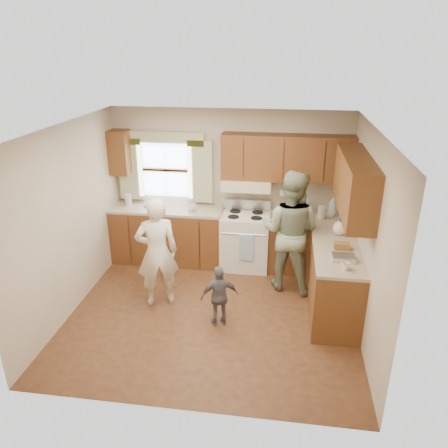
% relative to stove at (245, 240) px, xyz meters
% --- Properties ---
extents(room, '(3.80, 3.80, 3.80)m').
position_rel_stove_xyz_m(room, '(-0.30, -1.44, 0.78)').
color(room, '#482516').
rests_on(room, ground).
extents(kitchen_fixtures, '(3.80, 2.25, 2.15)m').
position_rel_stove_xyz_m(kitchen_fixtures, '(0.31, -0.36, 0.37)').
color(kitchen_fixtures, '#44210E').
rests_on(kitchen_fixtures, ground).
extents(stove, '(0.76, 0.67, 1.07)m').
position_rel_stove_xyz_m(stove, '(0.00, 0.00, 0.00)').
color(stove, silver).
rests_on(stove, ground).
extents(woman_left, '(0.67, 0.56, 1.57)m').
position_rel_stove_xyz_m(woman_left, '(-1.08, -1.29, 0.32)').
color(woman_left, white).
rests_on(woman_left, ground).
extents(woman_right, '(1.04, 0.91, 1.81)m').
position_rel_stove_xyz_m(woman_right, '(0.70, -0.59, 0.44)').
color(woman_right, '#26472C').
rests_on(woman_right, ground).
extents(child, '(0.53, 0.35, 0.84)m').
position_rel_stove_xyz_m(child, '(-0.16, -1.68, -0.05)').
color(child, slate).
rests_on(child, ground).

